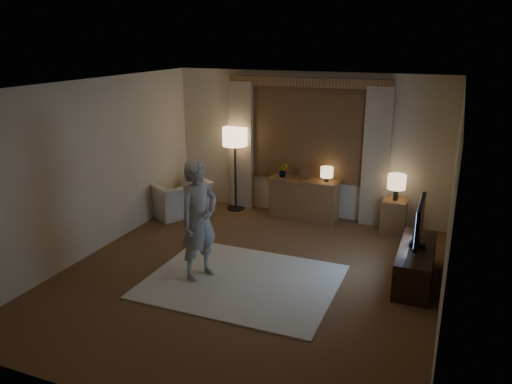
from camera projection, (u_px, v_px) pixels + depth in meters
The scene contains 13 objects.
room at pixel (261, 174), 6.95m from camera, with size 5.04×5.54×2.64m.
rug at pixel (242, 281), 6.74m from camera, with size 2.50×2.00×0.02m, color beige.
sideboard at pixel (304, 200), 9.00m from camera, with size 1.20×0.40×0.70m, color brown.
picture_frame at pixel (305, 176), 8.86m from camera, with size 0.16×0.02×0.20m, color brown.
plant at pixel (283, 171), 8.99m from camera, with size 0.17×0.13×0.30m, color #999999.
table_lamp_sideboard at pixel (327, 173), 8.69m from camera, with size 0.22×0.22×0.30m.
floor_lamp at pixel (235, 141), 9.19m from camera, with size 0.46×0.46×1.58m.
armchair at pixel (179, 198), 9.19m from camera, with size 1.00×0.87×0.65m, color beige.
side_table at pixel (394, 216), 8.40m from camera, with size 0.40×0.40×0.56m, color brown.
table_lamp_side at pixel (397, 182), 8.23m from camera, with size 0.30×0.30×0.44m.
tv_stand at pixel (416, 264), 6.69m from camera, with size 0.45×1.40×0.50m, color black.
tv at pixel (420, 222), 6.51m from camera, with size 0.22×0.89×0.64m.
person at pixel (199, 220), 6.63m from camera, with size 0.60×0.39×1.63m, color #A29D96.
Camera 1 is at (2.45, -5.74, 3.18)m, focal length 35.00 mm.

